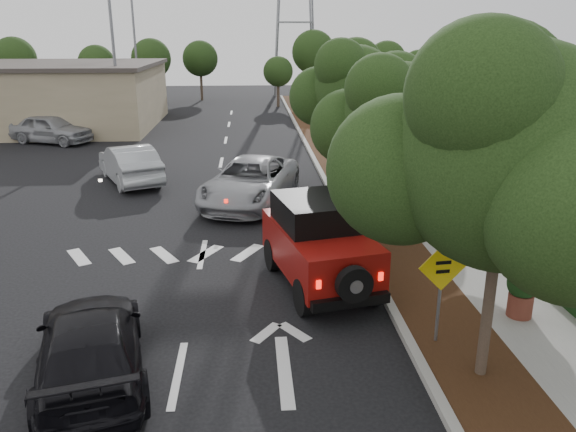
{
  "coord_description": "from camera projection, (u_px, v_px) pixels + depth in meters",
  "views": [
    {
      "loc": [
        1.44,
        -9.18,
        6.1
      ],
      "look_at": [
        2.27,
        3.0,
        2.09
      ],
      "focal_mm": 35.0,
      "sensor_mm": 36.0,
      "label": 1
    }
  ],
  "objects": [
    {
      "name": "ground",
      "position": [
        178.0,
        374.0,
        10.51
      ],
      "size": [
        120.0,
        120.0,
        0.0
      ],
      "primitive_type": "plane",
      "color": "black",
      "rests_on": "ground"
    },
    {
      "name": "curb",
      "position": [
        331.0,
        192.0,
        22.16
      ],
      "size": [
        0.2,
        70.0,
        0.15
      ],
      "primitive_type": "cube",
      "color": "#9E9B93",
      "rests_on": "ground"
    },
    {
      "name": "planting_strip",
      "position": [
        356.0,
        192.0,
        22.23
      ],
      "size": [
        1.8,
        70.0,
        0.12
      ],
      "primitive_type": "cube",
      "color": "black",
      "rests_on": "ground"
    },
    {
      "name": "sidewalk",
      "position": [
        403.0,
        191.0,
        22.35
      ],
      "size": [
        2.0,
        70.0,
        0.12
      ],
      "primitive_type": "cube",
      "color": "gray",
      "rests_on": "ground"
    },
    {
      "name": "hedge",
      "position": [
        438.0,
        182.0,
        22.34
      ],
      "size": [
        0.8,
        70.0,
        0.8
      ],
      "primitive_type": "cube",
      "color": "black",
      "rests_on": "ground"
    },
    {
      "name": "transmission_tower",
      "position": [
        295.0,
        96.0,
        56.4
      ],
      "size": [
        7.0,
        4.0,
        28.0
      ],
      "primitive_type": null,
      "color": "slate",
      "rests_on": "ground"
    },
    {
      "name": "street_tree_near",
      "position": [
        479.0,
        378.0,
        10.4
      ],
      "size": [
        3.8,
        3.8,
        5.92
      ],
      "primitive_type": null,
      "color": "black",
      "rests_on": "ground"
    },
    {
      "name": "street_tree_mid",
      "position": [
        389.0,
        243.0,
        17.04
      ],
      "size": [
        3.2,
        3.2,
        5.32
      ],
      "primitive_type": null,
      "color": "black",
      "rests_on": "ground"
    },
    {
      "name": "street_tree_far",
      "position": [
        352.0,
        187.0,
        23.2
      ],
      "size": [
        3.4,
        3.4,
        5.62
      ],
      "primitive_type": null,
      "color": "black",
      "rests_on": "ground"
    },
    {
      "name": "light_pole_a",
      "position": [
        122.0,
        136.0,
        34.74
      ],
      "size": [
        2.0,
        0.22,
        9.0
      ],
      "primitive_type": null,
      "color": "slate",
      "rests_on": "ground"
    },
    {
      "name": "light_pole_b",
      "position": [
        140.0,
        110.0,
        46.05
      ],
      "size": [
        2.0,
        0.22,
        9.0
      ],
      "primitive_type": null,
      "color": "slate",
      "rests_on": "ground"
    },
    {
      "name": "red_jeep",
      "position": [
        317.0,
        241.0,
        14.04
      ],
      "size": [
        2.73,
        4.51,
        2.21
      ],
      "rotation": [
        0.0,
        0.0,
        0.22
      ],
      "color": "black",
      "rests_on": "ground"
    },
    {
      "name": "silver_suv_ahead",
      "position": [
        250.0,
        181.0,
        20.84
      ],
      "size": [
        4.28,
        6.44,
        1.64
      ],
      "primitive_type": "imported",
      "rotation": [
        0.0,
        0.0,
        -0.29
      ],
      "color": "#94969B",
      "rests_on": "ground"
    },
    {
      "name": "black_suv_oncoming",
      "position": [
        91.0,
        346.0,
        10.21
      ],
      "size": [
        2.9,
        4.9,
        1.33
      ],
      "primitive_type": "imported",
      "rotation": [
        0.0,
        0.0,
        3.38
      ],
      "color": "black",
      "rests_on": "ground"
    },
    {
      "name": "silver_sedan_oncoming",
      "position": [
        130.0,
        164.0,
        23.74
      ],
      "size": [
        3.58,
        5.12,
        1.6
      ],
      "primitive_type": "imported",
      "rotation": [
        0.0,
        0.0,
        3.58
      ],
      "color": "#B1B4B9",
      "rests_on": "ground"
    },
    {
      "name": "parked_suv",
      "position": [
        51.0,
        129.0,
        32.13
      ],
      "size": [
        5.23,
        3.71,
        1.65
      ],
      "primitive_type": "imported",
      "rotation": [
        0.0,
        0.0,
        1.16
      ],
      "color": "#96989D",
      "rests_on": "ground"
    },
    {
      "name": "speed_hump_sign",
      "position": [
        441.0,
        279.0,
        11.01
      ],
      "size": [
        1.0,
        0.14,
        2.15
      ],
      "rotation": [
        0.0,
        0.0,
        0.12
      ],
      "color": "slate",
      "rests_on": "ground"
    },
    {
      "name": "terracotta_planter",
      "position": [
        522.0,
        288.0,
        12.22
      ],
      "size": [
        0.67,
        0.67,
        1.18
      ],
      "rotation": [
        0.0,
        0.0,
        -0.09
      ],
      "color": "brown",
      "rests_on": "ground"
    }
  ]
}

